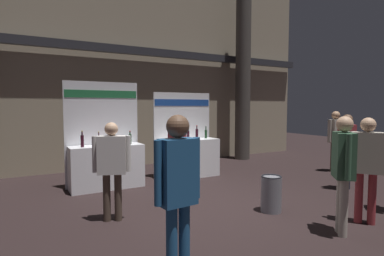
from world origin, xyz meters
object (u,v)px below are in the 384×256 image
at_px(visitor_5, 178,185).
at_px(visitor_7, 335,135).
at_px(visitor_8, 343,163).
at_px(exhibitor_booth_0, 106,162).
at_px(visitor_2, 346,145).
at_px(visitor_6, 177,153).
at_px(exhibitor_booth_1, 188,155).
at_px(visitor_4, 367,160).
at_px(visitor_1, 112,162).
at_px(trash_bin, 271,194).

height_order(visitor_5, visitor_7, visitor_5).
bearing_deg(visitor_8, exhibitor_booth_0, -109.89).
relative_size(visitor_2, visitor_6, 1.01).
bearing_deg(exhibitor_booth_1, visitor_4, -78.79).
bearing_deg(exhibitor_booth_0, visitor_4, -54.50).
xyz_separation_m(visitor_2, visitor_4, (-1.66, -1.47, 0.02)).
bearing_deg(visitor_8, visitor_4, 138.28).
height_order(visitor_6, visitor_8, visitor_8).
bearing_deg(visitor_1, visitor_4, 169.78).
bearing_deg(exhibitor_booth_1, visitor_1, -139.99).
bearing_deg(visitor_8, visitor_6, -106.35).
xyz_separation_m(visitor_1, visitor_7, (6.81, 0.69, 0.07)).
bearing_deg(visitor_2, visitor_1, -5.25).
relative_size(exhibitor_booth_0, visitor_6, 1.46).
relative_size(trash_bin, visitor_2, 0.38).
height_order(exhibitor_booth_1, visitor_4, exhibitor_booth_1).
bearing_deg(exhibitor_booth_0, visitor_8, -61.80).
bearing_deg(visitor_2, exhibitor_booth_1, -46.99).
height_order(visitor_2, visitor_8, visitor_8).
bearing_deg(visitor_8, exhibitor_booth_1, -136.20).
distance_m(visitor_2, visitor_5, 5.37).
relative_size(visitor_2, visitor_4, 1.00).
xyz_separation_m(exhibitor_booth_1, visitor_2, (2.54, -2.98, 0.43)).
bearing_deg(visitor_4, exhibitor_booth_1, 155.06).
relative_size(exhibitor_booth_1, visitor_4, 1.32).
bearing_deg(visitor_5, trash_bin, 20.63).
xyz_separation_m(trash_bin, visitor_2, (2.59, 0.27, 0.71)).
bearing_deg(visitor_8, visitor_2, 164.81).
height_order(visitor_7, visitor_8, same).
height_order(exhibitor_booth_0, exhibitor_booth_1, exhibitor_booth_0).
distance_m(exhibitor_booth_1, visitor_4, 4.56).
relative_size(trash_bin, visitor_5, 0.36).
bearing_deg(visitor_2, exhibitor_booth_0, -28.79).
bearing_deg(visitor_6, visitor_8, 26.78).
bearing_deg(visitor_4, visitor_2, 95.28).
height_order(visitor_1, visitor_8, visitor_8).
xyz_separation_m(visitor_6, visitor_8, (1.52, -2.46, 0.06)).
relative_size(exhibitor_booth_1, visitor_5, 1.25).
bearing_deg(visitor_6, exhibitor_booth_1, 141.41).
bearing_deg(exhibitor_booth_0, trash_bin, -55.42).
distance_m(exhibitor_booth_0, visitor_8, 5.08).
bearing_deg(visitor_4, visitor_5, -125.21).
xyz_separation_m(visitor_4, visitor_7, (3.23, 2.88, 0.01)).
distance_m(trash_bin, visitor_1, 2.91).
bearing_deg(visitor_6, visitor_5, -31.74).
relative_size(trash_bin, visitor_8, 0.37).
height_order(visitor_1, visitor_6, visitor_6).
distance_m(exhibitor_booth_0, exhibitor_booth_1, 2.24).
bearing_deg(visitor_2, visitor_7, -135.56).
relative_size(exhibitor_booth_0, visitor_1, 1.51).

